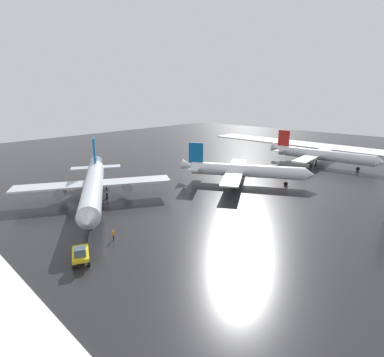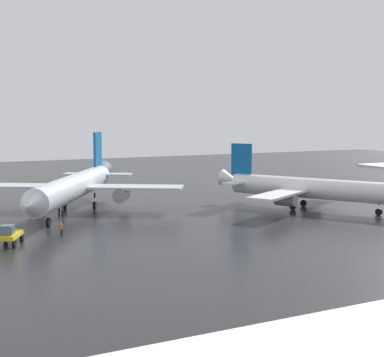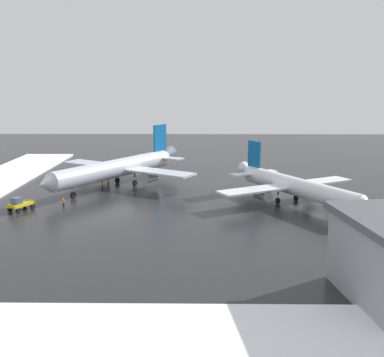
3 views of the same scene
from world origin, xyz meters
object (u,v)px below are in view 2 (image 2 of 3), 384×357
object	(u,v)px
airplane_far_rear	(311,188)
pushback_tug	(9,234)
ground_crew_near_tug	(61,228)
ground_crew_beside_wing	(62,209)
ground_crew_mid_apron	(59,206)
airplane_distant_tail	(75,186)

from	to	relation	value
airplane_far_rear	pushback_tug	distance (m)	48.36
ground_crew_near_tug	ground_crew_beside_wing	distance (m)	15.19
ground_crew_near_tug	ground_crew_mid_apron	xyz separation A→B (m)	(4.52, 18.65, 0.00)
pushback_tug	airplane_far_rear	bearing A→B (deg)	122.58
airplane_distant_tail	ground_crew_near_tug	size ratio (longest dim) A/B	21.06
pushback_tug	ground_crew_near_tug	world-z (taller)	pushback_tug
ground_crew_beside_wing	ground_crew_near_tug	bearing A→B (deg)	21.41
airplane_far_rear	pushback_tug	xyz separation A→B (m)	(-48.05, -4.98, -2.10)
airplane_distant_tail	pushback_tug	xyz separation A→B (m)	(-13.68, -20.02, -2.69)
airplane_distant_tail	ground_crew_beside_wing	size ratio (longest dim) A/B	21.06
ground_crew_near_tug	ground_crew_beside_wing	size ratio (longest dim) A/B	1.00
airplane_far_rear	ground_crew_near_tug	bearing A→B (deg)	-115.60
pushback_tug	ground_crew_beside_wing	world-z (taller)	pushback_tug
airplane_distant_tail	ground_crew_mid_apron	distance (m)	3.95
pushback_tug	ground_crew_beside_wing	xyz separation A→B (m)	(10.81, 17.06, -0.31)
airplane_far_rear	ground_crew_mid_apron	size ratio (longest dim) A/B	18.39
airplane_far_rear	ground_crew_near_tug	world-z (taller)	airplane_far_rear
ground_crew_beside_wing	airplane_distant_tail	bearing A→B (deg)	172.56
pushback_tug	ground_crew_near_tug	xyz separation A→B (m)	(6.81, 2.40, -0.31)
airplane_distant_tail	ground_crew_beside_wing	world-z (taller)	airplane_distant_tail
airplane_far_rear	ground_crew_near_tug	size ratio (longest dim) A/B	18.39
ground_crew_near_tug	ground_crew_beside_wing	world-z (taller)	same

